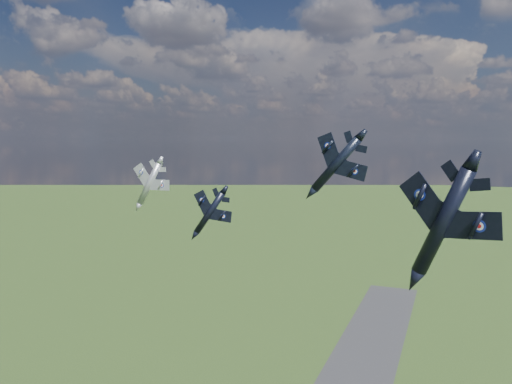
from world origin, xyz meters
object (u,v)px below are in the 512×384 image
at_px(jet_high_navy, 336,164).
at_px(jet_left_silver, 149,184).
at_px(jet_right_navy, 443,222).
at_px(jet_lead_navy, 210,212).

distance_m(jet_high_navy, jet_left_silver, 42.72).
xyz_separation_m(jet_high_navy, jet_left_silver, (-42.03, 5.59, -5.20)).
distance_m(jet_right_navy, jet_high_navy, 40.08).
distance_m(jet_lead_navy, jet_right_navy, 52.23).
xyz_separation_m(jet_lead_navy, jet_right_navy, (41.06, -31.76, 5.74)).
relative_size(jet_right_navy, jet_left_silver, 1.11).
relative_size(jet_lead_navy, jet_high_navy, 0.78).
height_order(jet_lead_navy, jet_right_navy, jet_right_navy).
xyz_separation_m(jet_lead_navy, jet_high_navy, (22.74, 3.72, 9.18)).
bearing_deg(jet_lead_navy, jet_left_silver, 148.08).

